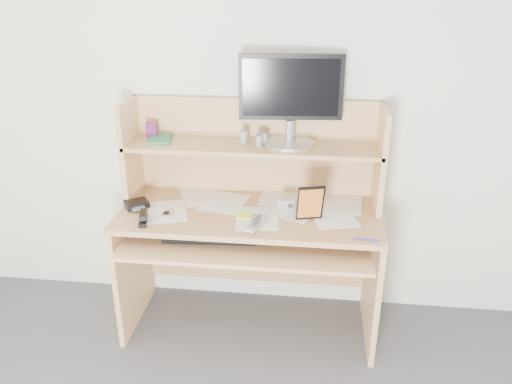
# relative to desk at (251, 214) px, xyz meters

# --- Properties ---
(back_wall) EXTENTS (3.60, 0.04, 2.50)m
(back_wall) POSITION_rel_desk_xyz_m (0.00, 0.24, 0.56)
(back_wall) COLOR silver
(back_wall) RESTS_ON floor
(desk) EXTENTS (1.40, 0.70, 1.30)m
(desk) POSITION_rel_desk_xyz_m (0.00, 0.00, 0.00)
(desk) COLOR tan
(desk) RESTS_ON floor
(paper_clutter) EXTENTS (1.32, 0.54, 0.01)m
(paper_clutter) POSITION_rel_desk_xyz_m (0.00, -0.08, 0.06)
(paper_clutter) COLOR white
(paper_clutter) RESTS_ON desk
(keyboard) EXTENTS (0.50, 0.20, 0.03)m
(keyboard) POSITION_rel_desk_xyz_m (-0.19, -0.21, -0.03)
(keyboard) COLOR black
(keyboard) RESTS_ON desk
(tv_remote) EXTENTS (0.11, 0.20, 0.02)m
(tv_remote) POSITION_rel_desk_xyz_m (0.06, -0.24, 0.07)
(tv_remote) COLOR #9F9E9A
(tv_remote) RESTS_ON paper_clutter
(flip_phone) EXTENTS (0.05, 0.09, 0.02)m
(flip_phone) POSITION_rel_desk_xyz_m (-0.42, -0.19, 0.07)
(flip_phone) COLOR #BDBEC0
(flip_phone) RESTS_ON paper_clutter
(stapler) EXTENTS (0.08, 0.15, 0.05)m
(stapler) POSITION_rel_desk_xyz_m (-0.53, -0.27, 0.08)
(stapler) COLOR black
(stapler) RESTS_ON paper_clutter
(wallet) EXTENTS (0.16, 0.15, 0.03)m
(wallet) POSITION_rel_desk_xyz_m (-0.62, -0.10, 0.08)
(wallet) COLOR black
(wallet) RESTS_ON paper_clutter
(sticky_note_pad) EXTENTS (0.07, 0.07, 0.01)m
(sticky_note_pad) POSITION_rel_desk_xyz_m (-0.02, -0.15, 0.06)
(sticky_note_pad) COLOR yellow
(sticky_note_pad) RESTS_ON desk
(digital_camera) EXTENTS (0.09, 0.04, 0.05)m
(digital_camera) POSITION_rel_desk_xyz_m (0.20, -0.03, 0.09)
(digital_camera) COLOR #A1A1A4
(digital_camera) RESTS_ON paper_clutter
(game_case) EXTENTS (0.14, 0.05, 0.19)m
(game_case) POSITION_rel_desk_xyz_m (0.32, -0.16, 0.16)
(game_case) COLOR black
(game_case) RESTS_ON paper_clutter
(blue_pen) EXTENTS (0.12, 0.02, 0.01)m
(blue_pen) POSITION_rel_desk_xyz_m (0.60, -0.34, 0.07)
(blue_pen) COLOR #1B1DD1
(blue_pen) RESTS_ON paper_clutter
(card_box) EXTENTS (0.07, 0.03, 0.09)m
(card_box) POSITION_rel_desk_xyz_m (-0.57, 0.13, 0.43)
(card_box) COLOR maroon
(card_box) RESTS_ON desk
(shelf_book) EXTENTS (0.14, 0.18, 0.02)m
(shelf_book) POSITION_rel_desk_xyz_m (-0.52, 0.08, 0.39)
(shelf_book) COLOR #33814B
(shelf_book) RESTS_ON desk
(chip_stack_a) EXTENTS (0.05, 0.05, 0.06)m
(chip_stack_a) POSITION_rel_desk_xyz_m (0.06, 0.10, 0.42)
(chip_stack_a) COLOR black
(chip_stack_a) RESTS_ON desk
(chip_stack_b) EXTENTS (0.04, 0.04, 0.06)m
(chip_stack_b) POSITION_rel_desk_xyz_m (0.04, 0.04, 0.42)
(chip_stack_b) COLOR white
(chip_stack_b) RESTS_ON desk
(chip_stack_c) EXTENTS (0.06, 0.06, 0.05)m
(chip_stack_c) POSITION_rel_desk_xyz_m (0.04, 0.11, 0.41)
(chip_stack_c) COLOR black
(chip_stack_c) RESTS_ON desk
(chip_stack_d) EXTENTS (0.05, 0.05, 0.07)m
(chip_stack_d) POSITION_rel_desk_xyz_m (-0.05, 0.08, 0.42)
(chip_stack_d) COLOR white
(chip_stack_d) RESTS_ON desk
(monitor) EXTENTS (0.55, 0.27, 0.47)m
(monitor) POSITION_rel_desk_xyz_m (0.20, 0.12, 0.64)
(monitor) COLOR #B8B8BE
(monitor) RESTS_ON desk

